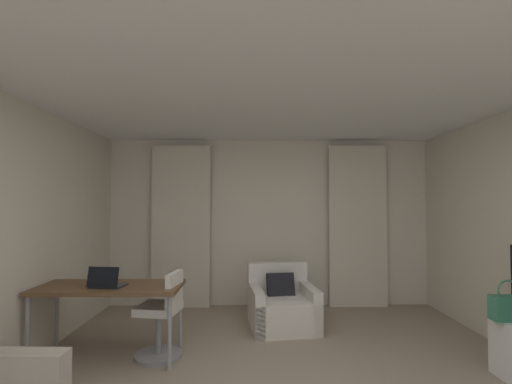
# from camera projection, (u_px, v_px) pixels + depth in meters

# --- Properties ---
(wall_window) EXTENTS (5.12, 0.06, 2.60)m
(wall_window) POSITION_uv_depth(u_px,v_px,m) (269.00, 222.00, 5.65)
(wall_window) COLOR beige
(wall_window) RESTS_ON ground
(ceiling) EXTENTS (5.12, 6.12, 0.06)m
(ceiling) POSITION_uv_depth(u_px,v_px,m) (289.00, 65.00, 2.67)
(ceiling) COLOR white
(ceiling) RESTS_ON wall_left
(curtain_left_panel) EXTENTS (0.90, 0.06, 2.50)m
(curtain_left_panel) POSITION_uv_depth(u_px,v_px,m) (181.00, 226.00, 5.50)
(curtain_left_panel) COLOR beige
(curtain_left_panel) RESTS_ON ground
(curtain_right_panel) EXTENTS (0.90, 0.06, 2.50)m
(curtain_right_panel) POSITION_uv_depth(u_px,v_px,m) (358.00, 226.00, 5.54)
(curtain_right_panel) COLOR beige
(curtain_right_panel) RESTS_ON ground
(armchair) EXTENTS (0.91, 0.91, 0.78)m
(armchair) POSITION_uv_depth(u_px,v_px,m) (282.00, 306.00, 4.60)
(armchair) COLOR silver
(armchair) RESTS_ON ground
(desk) EXTENTS (1.46, 0.62, 0.75)m
(desk) POSITION_uv_depth(u_px,v_px,m) (110.00, 291.00, 3.68)
(desk) COLOR brown
(desk) RESTS_ON ground
(desk_chair) EXTENTS (0.48, 0.48, 0.88)m
(desk_chair) POSITION_uv_depth(u_px,v_px,m) (162.00, 319.00, 3.69)
(desk_chair) COLOR gray
(desk_chair) RESTS_ON ground
(laptop) EXTENTS (0.35, 0.29, 0.22)m
(laptop) POSITION_uv_depth(u_px,v_px,m) (107.00, 283.00, 3.59)
(laptop) COLOR #2D2D33
(laptop) RESTS_ON desk
(handbag_primary) EXTENTS (0.30, 0.14, 0.37)m
(handbag_primary) POSITION_uv_depth(u_px,v_px,m) (508.00, 307.00, 3.24)
(handbag_primary) COLOR #387F5B
(handbag_primary) RESTS_ON tv_console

